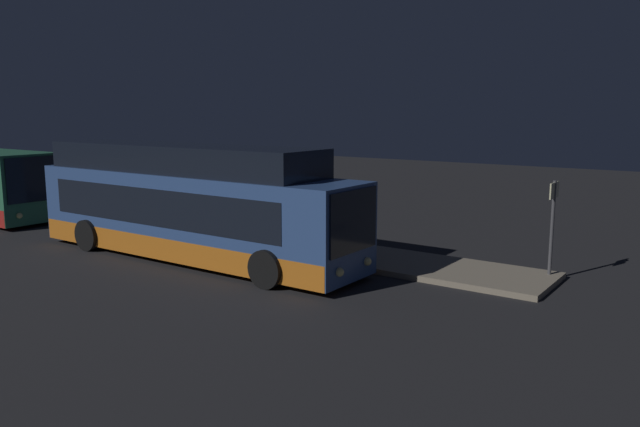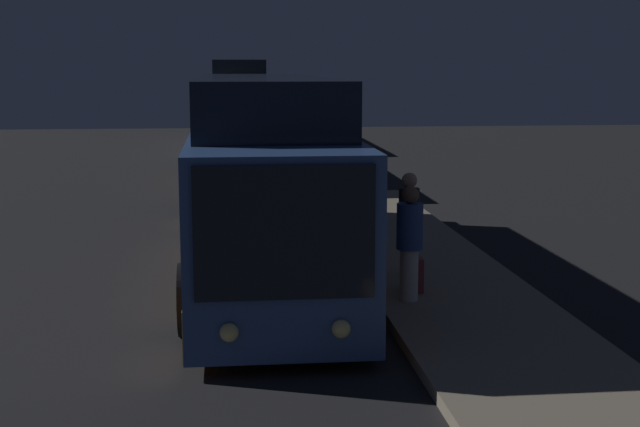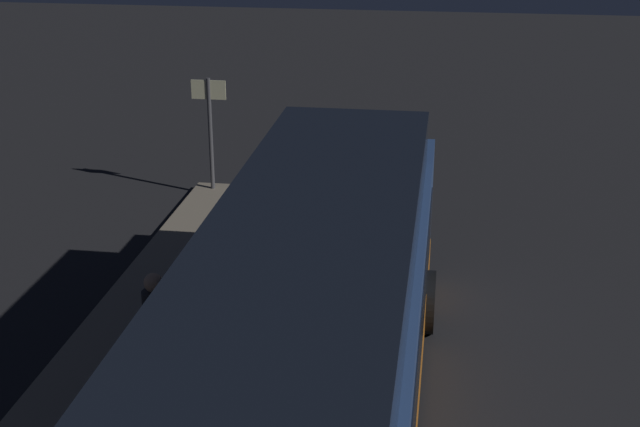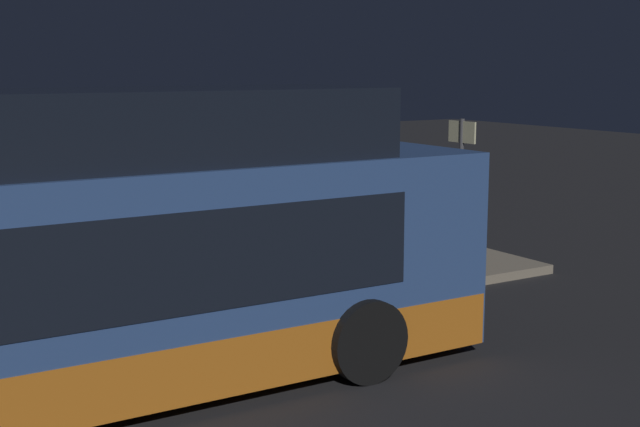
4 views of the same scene
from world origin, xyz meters
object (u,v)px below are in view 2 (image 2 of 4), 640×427
(bus_lead, at_px, (263,184))
(bus_second, at_px, (245,135))
(passenger_boarding, at_px, (409,219))
(bus_third, at_px, (238,107))
(suitcase, at_px, (413,274))
(passenger_waiting, at_px, (410,239))

(bus_lead, relative_size, bus_second, 1.22)
(passenger_boarding, bearing_deg, bus_third, 149.38)
(bus_second, relative_size, suitcase, 12.52)
(bus_lead, bearing_deg, suitcase, 40.86)
(passenger_waiting, bearing_deg, bus_second, 31.35)
(bus_lead, height_order, passenger_waiting, bus_lead)
(passenger_boarding, xyz_separation_m, suitcase, (1.12, -0.14, -0.74))
(bus_third, xyz_separation_m, passenger_waiting, (30.65, 2.19, -0.70))
(bus_lead, bearing_deg, bus_third, 180.00)
(passenger_boarding, relative_size, passenger_waiting, 1.01)
(passenger_waiting, bearing_deg, bus_lead, 57.68)
(bus_second, distance_m, bus_third, 13.20)
(suitcase, bearing_deg, passenger_waiting, -19.41)
(bus_lead, relative_size, passenger_boarding, 6.67)
(passenger_boarding, relative_size, suitcase, 2.28)
(bus_lead, xyz_separation_m, bus_third, (-27.33, 0.00, 0.21))
(bus_lead, height_order, bus_second, bus_lead)
(bus_second, height_order, passenger_waiting, bus_second)
(passenger_boarding, bearing_deg, bus_lead, -158.63)
(bus_third, bearing_deg, passenger_waiting, 4.09)
(passenger_waiting, bearing_deg, suitcase, 4.78)
(passenger_boarding, bearing_deg, bus_second, 153.50)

